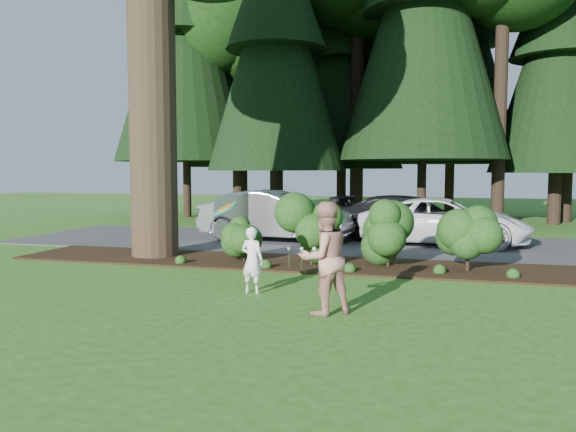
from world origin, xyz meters
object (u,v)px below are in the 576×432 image
object	(u,v)px
car_dark_suv	(410,218)
adult	(324,258)
car_white_suv	(444,221)
car_silver_wagon	(275,216)
child	(252,260)
frisbee	(225,208)

from	to	relation	value
car_dark_suv	adult	xyz separation A→B (m)	(-0.83, -9.98, 0.15)
car_white_suv	car_dark_suv	size ratio (longest dim) A/B	1.03
car_silver_wagon	adult	xyz separation A→B (m)	(3.40, -8.66, 0.06)
car_silver_wagon	child	distance (m)	7.72
car_white_suv	adult	distance (m)	9.37
car_white_suv	frisbee	world-z (taller)	frisbee
car_silver_wagon	frisbee	world-z (taller)	frisbee
car_dark_suv	adult	size ratio (longest dim) A/B	2.76
adult	child	bearing A→B (deg)	-76.56
car_silver_wagon	child	world-z (taller)	car_silver_wagon
car_silver_wagon	car_white_suv	bearing A→B (deg)	-77.45
car_dark_suv	child	distance (m)	9.16
car_white_suv	adult	xyz separation A→B (m)	(-1.92, -9.17, 0.16)
car_silver_wagon	frisbee	size ratio (longest dim) A/B	9.67
car_white_suv	car_silver_wagon	bearing A→B (deg)	99.45
car_white_suv	child	distance (m)	8.76
adult	frisbee	bearing A→B (deg)	-68.95
frisbee	car_white_suv	bearing A→B (deg)	63.18
car_dark_suv	child	bearing A→B (deg)	173.29
car_silver_wagon	car_white_suv	distance (m)	5.35
child	frisbee	xyz separation A→B (m)	(-0.52, -0.02, 0.97)
car_dark_suv	child	size ratio (longest dim) A/B	3.99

